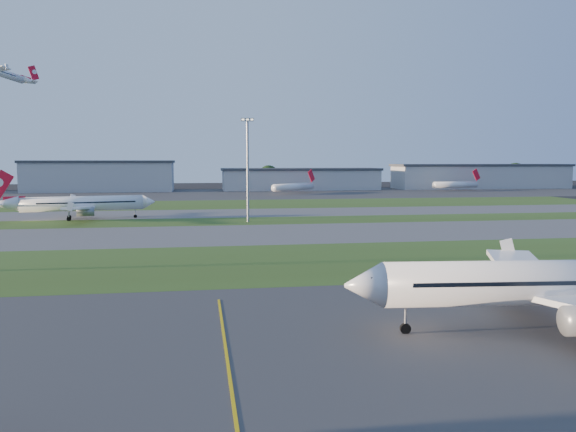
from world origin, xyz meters
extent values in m
cube|color=#344B19|center=(0.00, 52.00, 0.01)|extent=(300.00, 34.00, 0.01)
cube|color=#515154|center=(0.00, 85.00, 0.01)|extent=(300.00, 32.00, 0.01)
cube|color=#344B19|center=(0.00, 110.00, 0.01)|extent=(300.00, 18.00, 0.01)
cube|color=#515154|center=(0.00, 132.00, 0.01)|extent=(300.00, 26.00, 0.01)
cube|color=#344B19|center=(0.00, 165.00, 0.01)|extent=(300.00, 40.00, 0.01)
cube|color=#333335|center=(0.00, 225.00, 0.01)|extent=(400.00, 80.00, 0.01)
cube|color=gold|center=(5.00, 0.00, 0.00)|extent=(0.25, 60.00, 0.02)
cylinder|color=white|center=(35.00, 13.99, 4.49)|extent=(32.34, 6.94, 4.07)
cube|color=white|center=(36.84, 22.42, 3.96)|extent=(9.82, 16.74, 1.65)
cylinder|color=gray|center=(35.03, 20.22, 2.78)|extent=(4.70, 2.86, 2.46)
cylinder|color=white|center=(-26.92, 120.30, 4.23)|extent=(30.36, 9.57, 3.82)
cube|color=red|center=(-45.68, 116.61, 9.36)|extent=(6.47, 1.60, 7.62)
cube|color=white|center=(-29.46, 128.00, 3.72)|extent=(10.50, 15.59, 1.55)
cube|color=white|center=(-26.35, 112.20, 3.72)|extent=(5.28, 15.30, 1.55)
cylinder|color=gray|center=(-27.55, 126.12, 2.62)|extent=(4.59, 3.09, 2.31)
cylinder|color=gray|center=(-25.30, 114.67, 2.62)|extent=(4.59, 3.09, 2.31)
cube|color=red|center=(-66.46, 225.44, 56.39)|extent=(4.79, 3.37, 6.51)
cylinder|color=white|center=(45.41, 220.83, 3.20)|extent=(22.15, 18.95, 3.20)
cube|color=red|center=(55.47, 229.07, 8.00)|extent=(4.19, 3.51, 6.16)
cylinder|color=white|center=(128.99, 230.86, 3.20)|extent=(25.98, 9.56, 3.20)
cube|color=red|center=(141.58, 234.09, 8.00)|extent=(5.09, 1.58, 6.16)
cylinder|color=gray|center=(15.00, 108.00, 12.50)|extent=(0.60, 0.60, 25.00)
cube|color=gray|center=(15.00, 108.00, 25.40)|extent=(3.20, 0.50, 0.80)
cube|color=#FFF2CC|center=(15.00, 108.00, 25.40)|extent=(2.80, 0.70, 0.35)
cube|color=#95989C|center=(-45.00, 255.00, 7.00)|extent=(70.00, 22.00, 14.00)
cube|color=#383A3F|center=(-45.00, 255.00, 14.60)|extent=(71.40, 23.00, 1.20)
cube|color=#95989C|center=(55.00, 255.00, 5.00)|extent=(80.00, 22.00, 10.00)
cube|color=#383A3F|center=(55.00, 255.00, 10.60)|extent=(81.60, 23.00, 1.20)
cube|color=#95989C|center=(155.00, 255.00, 6.00)|extent=(95.00, 22.00, 12.00)
cube|color=#383A3F|center=(155.00, 255.00, 12.60)|extent=(96.90, 23.00, 1.20)
cylinder|color=black|center=(-20.00, 266.00, 1.80)|extent=(1.00, 1.00, 3.60)
sphere|color=black|center=(-20.00, 266.00, 5.85)|extent=(9.90, 9.90, 9.90)
cylinder|color=black|center=(40.00, 269.00, 2.10)|extent=(1.00, 1.00, 4.20)
sphere|color=black|center=(40.00, 269.00, 6.83)|extent=(11.55, 11.55, 11.55)
cylinder|color=black|center=(115.00, 267.00, 1.90)|extent=(1.00, 1.00, 3.80)
sphere|color=black|center=(115.00, 267.00, 6.17)|extent=(10.45, 10.45, 10.45)
cylinder|color=black|center=(185.00, 271.00, 2.30)|extent=(1.00, 1.00, 4.60)
sphere|color=black|center=(185.00, 271.00, 7.48)|extent=(12.65, 12.65, 12.65)
camera|label=1|loc=(3.07, -31.55, 15.58)|focal=35.00mm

